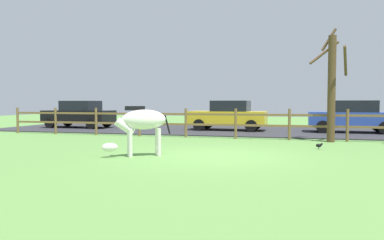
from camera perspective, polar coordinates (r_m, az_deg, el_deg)
The scene contains 9 objects.
ground_plane at distance 10.44m, azimuth 3.78°, elevation -5.57°, with size 60.00×60.00×0.00m, color #5B8C42.
parking_asphalt at distance 19.60m, azimuth 9.14°, elevation -1.64°, with size 28.00×7.40×0.05m, color #2D2D33.
paddock_fence at distance 15.31m, azimuth 6.84°, elevation -0.22°, with size 21.77×0.11×1.26m.
bare_tree at distance 14.91m, azimuth 20.98°, elevation 5.10°, with size 1.43×1.43×4.37m.
zebra at distance 10.33m, azimuth -7.97°, elevation -0.52°, with size 1.72×1.22×1.41m.
crow_on_grass at distance 12.52m, azimuth 19.23°, elevation -3.75°, with size 0.21×0.10×0.20m.
parked_car_yellow at distance 19.36m, azimuth 5.74°, elevation 0.76°, with size 4.07×2.02×1.56m.
parked_car_blue at distance 19.43m, azimuth 23.72°, elevation 0.55°, with size 4.04×1.96×1.56m.
parked_car_black at distance 22.27m, azimuth -17.19°, elevation 0.91°, with size 4.03×1.95×1.56m.
Camera 1 is at (2.03, -10.13, 1.51)m, focal length 34.16 mm.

